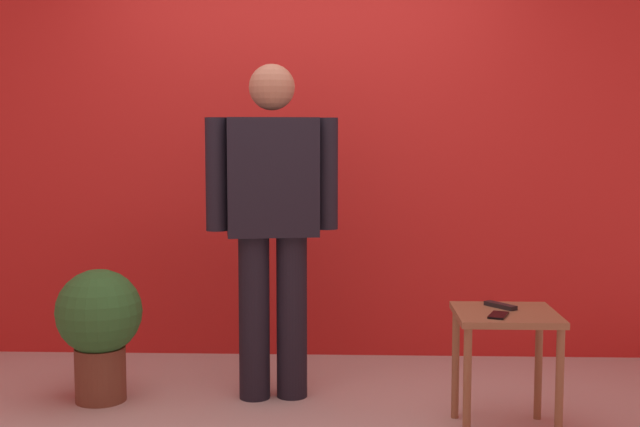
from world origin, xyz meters
The scene contains 6 objects.
back_wall_red centered at (0.00, 1.55, 1.51)m, with size 6.17×0.12×3.03m, color red.
standing_person centered at (-0.09, 0.65, 0.97)m, with size 0.69×0.30×1.73m.
side_table centered at (1.02, 0.16, 0.47)m, with size 0.46×0.46×0.57m.
cell_phone centered at (0.97, 0.06, 0.57)m, with size 0.07×0.14×0.01m, color black.
tv_remote centered at (1.01, 0.25, 0.58)m, with size 0.04×0.17×0.02m, color black.
potted_plant centered at (-0.97, 0.56, 0.41)m, with size 0.44×0.44×0.69m.
Camera 1 is at (0.31, -3.56, 1.37)m, focal length 46.39 mm.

